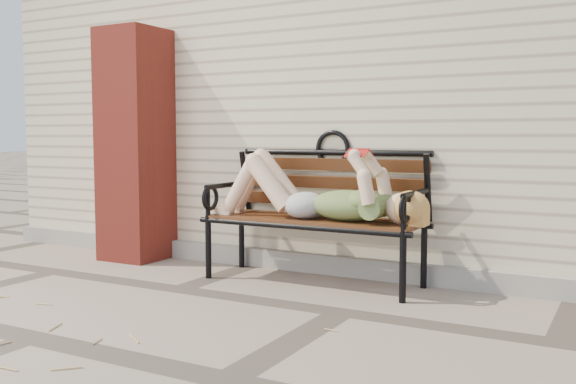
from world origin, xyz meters
The scene contains 7 objects.
ground centered at (0.00, 0.00, 0.00)m, with size 80.00×80.00×0.00m, color gray.
house_wall centered at (0.00, 3.00, 1.50)m, with size 8.00×4.00×3.00m, color beige.
foundation_strip centered at (0.00, 0.97, 0.07)m, with size 8.00×0.10×0.15m, color gray.
brick_pillar centered at (-2.30, 0.75, 1.00)m, with size 0.50×0.50×2.00m, color maroon.
garden_bench centered at (-0.51, 0.74, 0.63)m, with size 1.74×0.69×1.13m.
reading_woman centered at (-0.50, 0.60, 0.67)m, with size 1.64×0.37×0.52m.
straw_scatter centered at (-1.34, -1.11, 0.01)m, with size 2.69×1.41×0.01m.
Camera 1 is at (1.55, -3.54, 1.07)m, focal length 40.00 mm.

